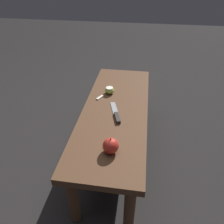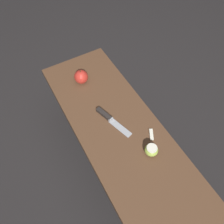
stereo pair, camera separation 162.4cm
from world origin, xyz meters
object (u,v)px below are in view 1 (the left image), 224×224
at_px(wooden_bench, 115,116).
at_px(apple_whole, 111,146).
at_px(apple_cut, 109,90).
at_px(knife, 116,115).

bearing_deg(wooden_bench, apple_whole, -175.75).
bearing_deg(apple_cut, wooden_bench, -159.87).
bearing_deg(wooden_bench, apple_cut, 20.13).
bearing_deg(wooden_bench, knife, -167.85).
distance_m(wooden_bench, apple_whole, 0.40).
relative_size(wooden_bench, apple_whole, 12.98).
height_order(knife, apple_whole, apple_whole).
bearing_deg(apple_whole, wooden_bench, 4.25).
xyz_separation_m(wooden_bench, knife, (-0.08, -0.02, 0.07)).
relative_size(apple_whole, apple_cut, 1.40).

